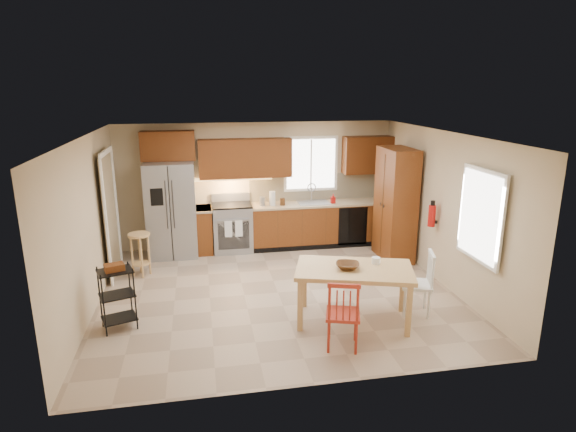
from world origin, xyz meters
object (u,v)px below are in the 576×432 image
(table_jar, at_px, (376,262))
(table_bowl, at_px, (347,269))
(range_stove, at_px, (232,228))
(pantry, at_px, (395,204))
(chair_red, at_px, (343,313))
(refrigerator, at_px, (171,210))
(utility_cart, at_px, (117,298))
(chair_white, at_px, (416,283))
(bar_stool, at_px, (141,255))
(fire_extinguisher, at_px, (432,216))
(soap_bottle, at_px, (333,199))
(dining_table, at_px, (353,295))

(table_jar, bearing_deg, table_bowl, -167.47)
(range_stove, distance_m, pantry, 3.19)
(table_bowl, bearing_deg, chair_red, -111.12)
(refrigerator, relative_size, range_stove, 1.98)
(table_bowl, xyz_separation_m, utility_cart, (-3.09, 0.37, -0.34))
(chair_white, relative_size, utility_cart, 1.06)
(chair_white, height_order, bar_stool, chair_white)
(refrigerator, relative_size, bar_stool, 2.40)
(table_jar, xyz_separation_m, bar_stool, (-3.44, 2.17, -0.43))
(refrigerator, height_order, bar_stool, refrigerator)
(table_jar, bearing_deg, bar_stool, 147.71)
(fire_extinguisher, distance_m, chair_red, 2.91)
(pantry, xyz_separation_m, bar_stool, (-4.64, -0.04, -0.67))
(refrigerator, height_order, chair_white, refrigerator)
(chair_red, bearing_deg, soap_bottle, 93.19)
(range_stove, height_order, chair_white, chair_white)
(range_stove, xyz_separation_m, utility_cart, (-1.76, -2.93, -0.02))
(pantry, distance_m, bar_stool, 4.69)
(range_stove, relative_size, table_jar, 6.72)
(fire_extinguisher, height_order, chair_white, fire_extinguisher)
(soap_bottle, bearing_deg, utility_cart, -143.09)
(bar_stool, bearing_deg, dining_table, -25.71)
(dining_table, height_order, table_jar, table_jar)
(refrigerator, height_order, utility_cart, refrigerator)
(table_bowl, bearing_deg, bar_stool, 142.81)
(dining_table, xyz_separation_m, table_jar, (0.35, 0.10, 0.43))
(fire_extinguisher, bearing_deg, soap_bottle, 120.53)
(range_stove, relative_size, bar_stool, 1.21)
(soap_bottle, height_order, fire_extinguisher, fire_extinguisher)
(range_stove, relative_size, pantry, 0.44)
(chair_red, bearing_deg, fire_extinguisher, 59.32)
(dining_table, relative_size, table_bowl, 4.94)
(dining_table, bearing_deg, bar_stool, 160.68)
(chair_white, bearing_deg, utility_cart, 102.59)
(chair_white, bearing_deg, bar_stool, 78.19)
(utility_cart, bearing_deg, fire_extinguisher, -8.45)
(chair_white, xyz_separation_m, table_bowl, (-1.05, -0.05, 0.32))
(chair_white, bearing_deg, dining_table, 109.99)
(chair_red, bearing_deg, table_bowl, 85.86)
(chair_red, bearing_deg, utility_cart, 177.25)
(fire_extinguisher, distance_m, table_jar, 1.84)
(fire_extinguisher, relative_size, dining_table, 0.23)
(soap_bottle, bearing_deg, bar_stool, -165.68)
(bar_stool, distance_m, utility_cart, 1.91)
(range_stove, xyz_separation_m, table_bowl, (1.33, -3.30, 0.32))
(soap_bottle, distance_m, chair_red, 4.01)
(refrigerator, distance_m, range_stove, 1.24)
(dining_table, bearing_deg, chair_red, -101.32)
(utility_cart, bearing_deg, refrigerator, 59.38)
(soap_bottle, relative_size, chair_white, 0.21)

